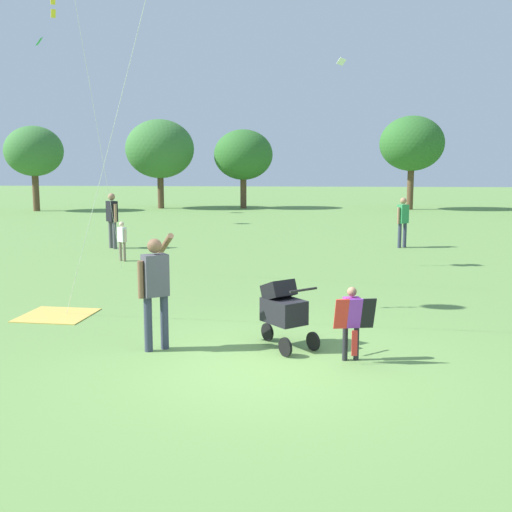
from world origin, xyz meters
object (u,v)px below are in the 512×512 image
stroller (283,308)px  person_sitting_far (112,216)px  child_with_butterfly_kite (352,317)px  picnic_blanket (57,315)px  person_red_shirt (122,238)px  person_couple_left (403,218)px  person_adult_flyer (155,283)px

stroller → person_sitting_far: 11.89m
child_with_butterfly_kite → picnic_blanket: size_ratio=0.86×
picnic_blanket → person_red_shirt: bearing=95.1°
person_couple_left → picnic_blanket: bearing=-128.6°
child_with_butterfly_kite → person_adult_flyer: 2.89m
person_red_shirt → person_adult_flyer: bearing=-70.9°
person_adult_flyer → picnic_blanket: bearing=139.8°
person_red_shirt → stroller: bearing=-59.2°
person_sitting_far → person_adult_flyer: bearing=-70.1°
stroller → person_sitting_far: bearing=118.9°
person_adult_flyer → picnic_blanket: (-2.29, 1.93, -1.00)m
person_adult_flyer → person_sitting_far: size_ratio=0.99×
picnic_blanket → person_adult_flyer: bearing=-40.2°
stroller → person_red_shirt: size_ratio=0.93×
person_adult_flyer → stroller: size_ratio=1.69×
person_sitting_far → person_red_shirt: bearing=-67.8°
stroller → person_adult_flyer: bearing=-171.4°
stroller → person_sitting_far: person_sitting_far is taller
child_with_butterfly_kite → picnic_blanket: 5.64m
child_with_butterfly_kite → person_red_shirt: size_ratio=0.95×
person_sitting_far → person_couple_left: 9.30m
person_adult_flyer → person_red_shirt: person_adult_flyer is taller
child_with_butterfly_kite → person_couple_left: person_couple_left is taller
child_with_butterfly_kite → person_adult_flyer: size_ratio=0.60×
person_couple_left → person_adult_flyer: bearing=-115.0°
stroller → person_red_shirt: (-4.71, 7.90, 0.05)m
person_sitting_far → child_with_butterfly_kite: bearing=-58.6°
child_with_butterfly_kite → stroller: 1.15m
person_red_shirt → person_couple_left: size_ratio=0.69×
person_adult_flyer → picnic_blanket: 3.16m
person_adult_flyer → child_with_butterfly_kite: bearing=-6.5°
child_with_butterfly_kite → stroller: child_with_butterfly_kite is taller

